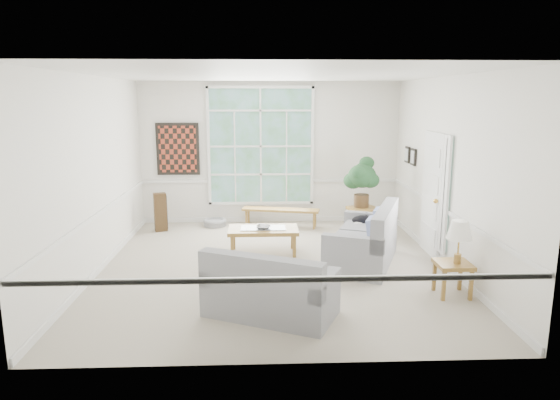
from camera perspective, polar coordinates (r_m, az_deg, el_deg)
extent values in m
cube|color=#A59B89|center=(8.10, -0.66, -7.62)|extent=(5.50, 6.00, 0.01)
cube|color=white|center=(7.65, -0.71, 14.13)|extent=(5.50, 6.00, 0.02)
cube|color=white|center=(10.71, -1.14, 5.38)|extent=(5.50, 0.02, 3.00)
cube|color=white|center=(4.79, 0.34, -2.44)|extent=(5.50, 0.02, 3.00)
cube|color=white|center=(8.14, -20.45, 2.66)|extent=(0.02, 6.00, 3.00)
cube|color=white|center=(8.28, 18.73, 2.92)|extent=(0.02, 6.00, 3.00)
cube|color=white|center=(10.65, -2.22, 6.15)|extent=(2.30, 0.08, 2.40)
cube|color=white|center=(8.89, 16.94, 0.65)|extent=(0.08, 0.90, 2.10)
cube|color=white|center=(8.30, 18.39, 0.50)|extent=(0.08, 0.26, 1.90)
cube|color=#572216|center=(10.79, -11.60, 5.72)|extent=(0.90, 0.06, 1.10)
cube|color=black|center=(9.90, 14.95, 4.77)|extent=(0.04, 0.26, 0.32)
cube|color=black|center=(10.28, 14.30, 5.04)|extent=(0.04, 0.26, 0.32)
cube|color=gray|center=(8.22, 9.38, -3.94)|extent=(1.51, 1.99, 0.96)
cube|color=gray|center=(6.25, -1.06, -9.37)|extent=(1.76, 1.39, 0.85)
cube|color=olive|center=(8.70, -1.93, -4.67)|extent=(1.20, 0.66, 0.45)
imported|color=#A3A2A8|center=(8.57, -1.94, -3.10)|extent=(0.40, 0.40, 0.08)
cube|color=olive|center=(10.49, 0.07, -2.03)|extent=(1.64, 0.64, 0.38)
cube|color=olive|center=(10.06, 9.54, -2.33)|extent=(0.68, 0.68, 0.53)
cube|color=olive|center=(7.29, 19.09, -8.51)|extent=(0.46, 0.46, 0.47)
cylinder|color=gray|center=(10.66, -7.47, -2.56)|extent=(0.52, 0.52, 0.14)
cube|color=#402C17|center=(10.39, -13.51, -1.35)|extent=(0.29, 0.26, 0.78)
ellipsoid|color=black|center=(8.81, 9.45, -2.21)|extent=(0.46, 0.41, 0.18)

